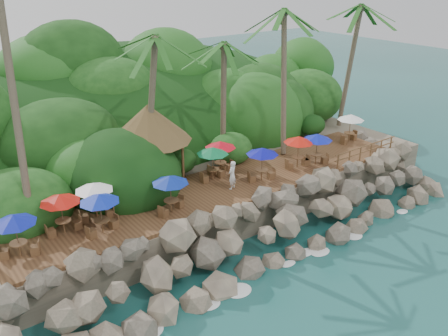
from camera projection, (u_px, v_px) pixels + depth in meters
ground at (293, 265)px, 24.86m from camera, size 140.00×140.00×0.00m
land_base at (145, 155)px, 36.24m from camera, size 32.00×25.20×2.10m
jungle_hill at (106, 140)px, 42.18m from camera, size 44.80×28.00×15.40m
seawall at (268, 230)px, 25.88m from camera, size 29.00×4.00×2.30m
terrace at (224, 187)px, 28.41m from camera, size 26.00×5.00×0.20m
jungle_foliage at (153, 172)px, 35.92m from camera, size 44.00×16.00×12.00m
foam_line at (289, 261)px, 25.07m from camera, size 25.20×0.80×0.06m
palms at (184, 8)px, 26.23m from camera, size 33.89×7.08×14.62m
palapa at (149, 123)px, 28.08m from camera, size 5.06×5.06×4.60m
dining_clusters at (206, 163)px, 26.91m from camera, size 25.54×4.56×2.10m
railing at (366, 150)px, 31.92m from camera, size 6.10×0.10×1.00m
waiter at (232, 175)px, 27.60m from camera, size 0.74×0.63×1.72m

